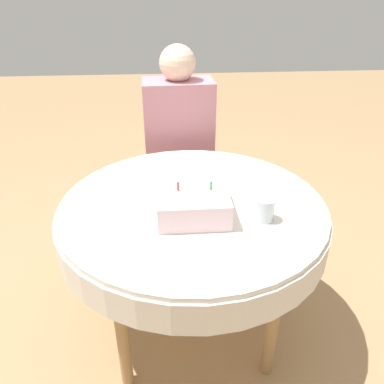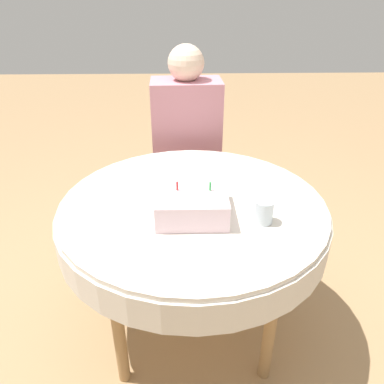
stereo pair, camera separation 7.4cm
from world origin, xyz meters
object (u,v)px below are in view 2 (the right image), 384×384
Objects in this scene: person at (187,130)px; chair at (186,156)px; birthday_cake at (191,202)px; drinking_glass at (264,212)px.

chair is at bearing 90.00° from person.
birthday_cake is 2.99× the size of drinking_glass.
chair reaches higher than birthday_cake.
person reaches higher than birthday_cake.
person is at bearing 90.50° from birthday_cake.
drinking_glass is (0.27, -0.06, -0.01)m from birthday_cake.
birthday_cake is (0.01, -0.99, 0.24)m from chair.
drinking_glass is at bearing -13.30° from birthday_cake.
birthday_cake reaches higher than drinking_glass.
person is at bearing 106.34° from drinking_glass.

